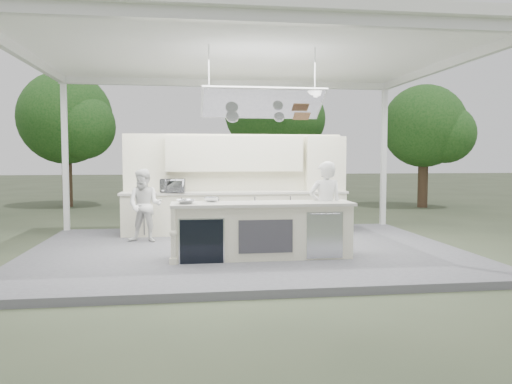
{
  "coord_description": "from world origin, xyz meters",
  "views": [
    {
      "loc": [
        -1.06,
        -9.28,
        1.84
      ],
      "look_at": [
        0.27,
        0.4,
        1.16
      ],
      "focal_mm": 35.0,
      "sensor_mm": 36.0,
      "label": 1
    }
  ],
  "objects": [
    {
      "name": "stage_deck",
      "position": [
        0.0,
        0.0,
        0.06
      ],
      "size": [
        8.0,
        6.0,
        0.12
      ],
      "primitive_type": "cube",
      "color": "slate",
      "rests_on": "ground"
    },
    {
      "name": "toaster_oven",
      "position": [
        -1.39,
        1.7,
        1.22
      ],
      "size": [
        0.55,
        0.39,
        0.3
      ],
      "primitive_type": "imported",
      "rotation": [
        0.0,
        0.0,
        -0.05
      ],
      "color": "silver",
      "rests_on": "back_counter"
    },
    {
      "name": "back_counter",
      "position": [
        0.0,
        1.9,
        0.6
      ],
      "size": [
        5.08,
        0.72,
        0.95
      ],
      "color": "beige",
      "rests_on": "stage_deck"
    },
    {
      "name": "demo_island",
      "position": [
        0.18,
        -0.91,
        0.6
      ],
      "size": [
        3.1,
        0.79,
        0.95
      ],
      "color": "beige",
      "rests_on": "stage_deck"
    },
    {
      "name": "bowl_small",
      "position": [
        -0.66,
        -0.65,
        1.11
      ],
      "size": [
        0.31,
        0.31,
        0.08
      ],
      "primitive_type": "imported",
      "rotation": [
        0.0,
        0.0,
        0.23
      ],
      "color": "silver",
      "rests_on": "demo_island"
    },
    {
      "name": "tree_cluster",
      "position": [
        -0.16,
        9.77,
        3.29
      ],
      "size": [
        19.55,
        9.4,
        5.85
      ],
      "color": "#433021",
      "rests_on": "ground"
    },
    {
      "name": "back_wall_unit",
      "position": [
        0.44,
        2.11,
        1.57
      ],
      "size": [
        5.05,
        0.48,
        2.25
      ],
      "color": "beige",
      "rests_on": "stage_deck"
    },
    {
      "name": "bowl_large",
      "position": [
        -1.1,
        -0.98,
        1.11
      ],
      "size": [
        0.39,
        0.39,
        0.07
      ],
      "primitive_type": "imported",
      "rotation": [
        0.0,
        0.0,
        0.42
      ],
      "color": "silver",
      "rests_on": "demo_island"
    },
    {
      "name": "head_chef",
      "position": [
        1.36,
        -0.7,
        0.95
      ],
      "size": [
        0.61,
        0.41,
        1.65
      ],
      "primitive_type": "imported",
      "rotation": [
        0.0,
        0.0,
        3.16
      ],
      "color": "white",
      "rests_on": "stage_deck"
    },
    {
      "name": "sous_chef",
      "position": [
        -1.93,
        1.0,
        0.86
      ],
      "size": [
        0.84,
        0.72,
        1.49
      ],
      "primitive_type": "imported",
      "rotation": [
        0.0,
        0.0,
        -0.24
      ],
      "color": "white",
      "rests_on": "stage_deck"
    },
    {
      "name": "tent",
      "position": [
        0.0,
        -0.01,
        3.71
      ],
      "size": [
        8.2,
        6.2,
        3.86
      ],
      "color": "white",
      "rests_on": "ground"
    },
    {
      "name": "ground",
      "position": [
        0.0,
        0.0,
        0.0
      ],
      "size": [
        90.0,
        90.0,
        0.0
      ],
      "primitive_type": "plane",
      "color": "#475037",
      "rests_on": "ground"
    }
  ]
}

